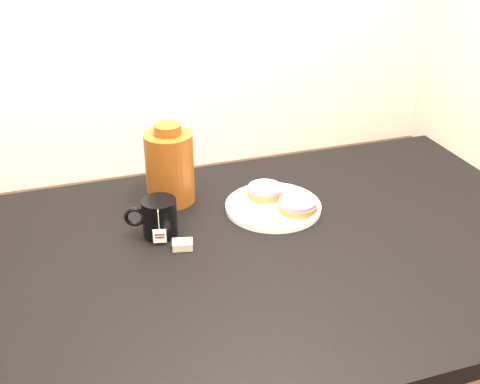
# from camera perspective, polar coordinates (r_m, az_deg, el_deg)

# --- Properties ---
(table) EXTENTS (1.40, 0.90, 0.75)m
(table) POSITION_cam_1_polar(r_m,az_deg,el_deg) (1.39, 2.80, -8.10)
(table) COLOR black
(table) RESTS_ON ground_plane
(plate) EXTENTS (0.24, 0.24, 0.02)m
(plate) POSITION_cam_1_polar(r_m,az_deg,el_deg) (1.49, 3.17, -1.32)
(plate) COLOR white
(plate) RESTS_ON table
(bagel_back) EXTENTS (0.10, 0.10, 0.03)m
(bagel_back) POSITION_cam_1_polar(r_m,az_deg,el_deg) (1.52, 2.38, 0.09)
(bagel_back) COLOR brown
(bagel_back) RESTS_ON plate
(bagel_front) EXTENTS (0.13, 0.13, 0.03)m
(bagel_front) POSITION_cam_1_polar(r_m,az_deg,el_deg) (1.46, 5.49, -1.28)
(bagel_front) COLOR brown
(bagel_front) RESTS_ON plate
(mug) EXTENTS (0.13, 0.10, 0.09)m
(mug) POSITION_cam_1_polar(r_m,az_deg,el_deg) (1.38, -7.72, -2.39)
(mug) COLOR black
(mug) RESTS_ON table
(teabag_pouch) EXTENTS (0.05, 0.04, 0.02)m
(teabag_pouch) POSITION_cam_1_polar(r_m,az_deg,el_deg) (1.34, -5.47, -4.99)
(teabag_pouch) COLOR #C6B793
(teabag_pouch) RESTS_ON table
(bagel_package) EXTENTS (0.13, 0.13, 0.20)m
(bagel_package) POSITION_cam_1_polar(r_m,az_deg,el_deg) (1.50, -6.67, 2.43)
(bagel_package) COLOR #5A270B
(bagel_package) RESTS_ON table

